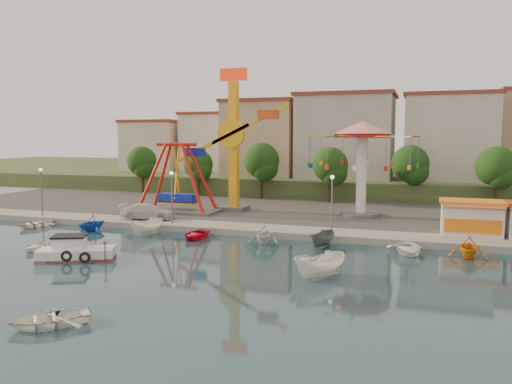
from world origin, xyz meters
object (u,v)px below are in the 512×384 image
at_px(pirate_ship_ride, 177,179).
at_px(wave_swinger, 362,147).
at_px(kamikaze_tower, 237,145).
at_px(cabin_motorboat, 75,252).
at_px(rowboat_a, 36,246).
at_px(skiff, 320,265).
at_px(van, 148,211).

height_order(pirate_ship_ride, wave_swinger, wave_swinger).
height_order(kamikaze_tower, wave_swinger, kamikaze_tower).
distance_m(pirate_ship_ride, cabin_motorboat, 21.21).
xyz_separation_m(pirate_ship_ride, cabin_motorboat, (2.09, -20.75, -3.87)).
relative_size(rowboat_a, skiff, 0.74).
height_order(kamikaze_tower, van, kamikaze_tower).
bearing_deg(wave_swinger, rowboat_a, -136.04).
relative_size(wave_swinger, skiff, 2.70).
relative_size(pirate_ship_ride, skiff, 2.32).
distance_m(pirate_ship_ride, skiff, 28.95).
height_order(pirate_ship_ride, van, pirate_ship_ride).
xyz_separation_m(cabin_motorboat, skiff, (18.70, 0.93, 0.31)).
xyz_separation_m(kamikaze_tower, wave_swinger, (14.22, 0.78, -0.11)).
bearing_deg(cabin_motorboat, wave_swinger, 27.45).
relative_size(wave_swinger, rowboat_a, 3.66).
bearing_deg(van, wave_swinger, -77.06).
distance_m(kamikaze_tower, wave_swinger, 14.25).
relative_size(cabin_motorboat, skiff, 1.38).
height_order(rowboat_a, skiff, skiff).
relative_size(pirate_ship_ride, kamikaze_tower, 0.61).
bearing_deg(pirate_ship_ride, wave_swinger, 9.68).
xyz_separation_m(wave_swinger, rowboat_a, (-23.58, -22.74, -7.87)).
bearing_deg(cabin_motorboat, pirate_ship_ride, 70.59).
xyz_separation_m(rowboat_a, van, (2.53, 13.37, 1.09)).
height_order(wave_swinger, van, wave_swinger).
relative_size(cabin_motorboat, van, 1.05).
bearing_deg(pirate_ship_ride, cabin_motorboat, -84.23).
height_order(pirate_ship_ride, skiff, pirate_ship_ride).
bearing_deg(rowboat_a, cabin_motorboat, -31.40).
bearing_deg(kamikaze_tower, pirate_ship_ride, -156.84).
relative_size(kamikaze_tower, rowboat_a, 5.21).
bearing_deg(pirate_ship_ride, kamikaze_tower, 23.16).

